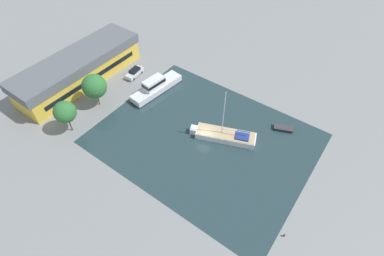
{
  "coord_description": "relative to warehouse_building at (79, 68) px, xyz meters",
  "views": [
    {
      "loc": [
        -30.28,
        -19.21,
        41.16
      ],
      "look_at": [
        0.0,
        2.8,
        1.0
      ],
      "focal_mm": 28.0,
      "sensor_mm": 36.0,
      "label": 1
    }
  ],
  "objects": [
    {
      "name": "warehouse_building",
      "position": [
        0.0,
        0.0,
        0.0
      ],
      "size": [
        28.64,
        8.65,
        6.11
      ],
      "rotation": [
        0.0,
        0.0,
        -0.0
      ],
      "color": "gold",
      "rests_on": "ground"
    },
    {
      "name": "water_canal",
      "position": [
        1.69,
        -31.48,
        -3.09
      ],
      "size": [
        29.25,
        37.27,
        0.01
      ],
      "primitive_type": "cube",
      "color": "#23383D",
      "rests_on": "ground"
    },
    {
      "name": "motor_cruiser",
      "position": [
        6.54,
        -15.81,
        -1.83
      ],
      "size": [
        12.55,
        4.49,
        3.51
      ],
      "rotation": [
        0.0,
        0.0,
        1.45
      ],
      "color": "silver",
      "rests_on": "water_canal"
    },
    {
      "name": "sailboat_moored",
      "position": [
        3.92,
        -34.42,
        -2.37
      ],
      "size": [
        6.82,
        11.91,
        10.68
      ],
      "rotation": [
        0.0,
        0.0,
        0.38
      ],
      "color": "white",
      "rests_on": "water_canal"
    },
    {
      "name": "quay_tree_near_building",
      "position": [
        -3.22,
        -9.07,
        1.55
      ],
      "size": [
        4.76,
        4.76,
        7.03
      ],
      "color": "brown",
      "rests_on": "ground"
    },
    {
      "name": "mooring_bollard",
      "position": [
        -6.79,
        -50.85,
        -2.76
      ],
      "size": [
        0.25,
        0.25,
        0.62
      ],
      "color": "#47474C",
      "rests_on": "ground"
    },
    {
      "name": "parked_car",
      "position": [
        8.0,
        -8.27,
        -2.25
      ],
      "size": [
        4.85,
        2.19,
        1.68
      ],
      "rotation": [
        0.0,
        0.0,
        1.68
      ],
      "color": "silver",
      "rests_on": "ground"
    },
    {
      "name": "small_dinghy",
      "position": [
        12.23,
        -42.13,
        -2.78
      ],
      "size": [
        2.82,
        3.87,
        0.6
      ],
      "rotation": [
        0.0,
        0.0,
        3.54
      ],
      "color": "#23282D",
      "rests_on": "water_canal"
    },
    {
      "name": "quay_tree_by_water",
      "position": [
        -11.1,
        -10.37,
        1.58
      ],
      "size": [
        3.98,
        3.98,
        6.68
      ],
      "color": "brown",
      "rests_on": "ground"
    },
    {
      "name": "ground_plane",
      "position": [
        1.69,
        -31.48,
        -3.09
      ],
      "size": [
        440.0,
        440.0,
        0.0
      ],
      "primitive_type": "plane",
      "color": "gray"
    }
  ]
}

